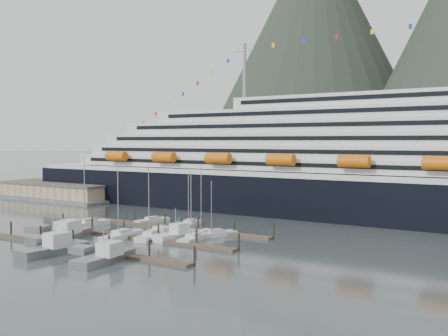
{
  "coord_description": "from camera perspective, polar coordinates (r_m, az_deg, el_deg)",
  "views": [
    {
      "loc": [
        65.41,
        -72.62,
        19.06
      ],
      "look_at": [
        4.43,
        22.0,
        13.16
      ],
      "focal_mm": 42.0,
      "sensor_mm": 36.0,
      "label": 1
    }
  ],
  "objects": [
    {
      "name": "sailboat_f",
      "position": [
        116.82,
        -3.75,
        -6.19
      ],
      "size": [
        5.62,
        9.6,
        12.1
      ],
      "rotation": [
        0.0,
        0.0,
        1.91
      ],
      "color": "silver",
      "rests_on": "ground"
    },
    {
      "name": "sailboat_b",
      "position": [
        104.96,
        -11.06,
        -7.28
      ],
      "size": [
        4.21,
        11.22,
        14.52
      ],
      "rotation": [
        0.0,
        0.0,
        1.7
      ],
      "color": "silver",
      "rests_on": "ground"
    },
    {
      "name": "trawler_b",
      "position": [
        93.58,
        -18.16,
        -8.29
      ],
      "size": [
        9.57,
        12.54,
        8.01
      ],
      "rotation": [
        0.0,
        0.0,
        1.49
      ],
      "color": "gray",
      "rests_on": "ground"
    },
    {
      "name": "sailboat_a",
      "position": [
        120.98,
        -14.52,
        -5.94
      ],
      "size": [
        3.96,
        10.12,
        16.23
      ],
      "rotation": [
        0.0,
        0.0,
        1.46
      ],
      "color": "silver",
      "rests_on": "ground"
    },
    {
      "name": "sailboat_g",
      "position": [
        105.01,
        -0.95,
        -7.24
      ],
      "size": [
        5.82,
        9.27,
        11.48
      ],
      "rotation": [
        0.0,
        0.0,
        1.15
      ],
      "color": "silver",
      "rests_on": "ground"
    },
    {
      "name": "trawler_e",
      "position": [
        102.83,
        -5.33,
        -7.21
      ],
      "size": [
        8.03,
        10.53,
        6.6
      ],
      "rotation": [
        0.0,
        0.0,
        1.45
      ],
      "color": "silver",
      "rests_on": "ground"
    },
    {
      "name": "sailboat_e",
      "position": [
        123.52,
        -7.81,
        -5.72
      ],
      "size": [
        4.18,
        9.1,
        10.86
      ],
      "rotation": [
        0.0,
        0.0,
        1.35
      ],
      "color": "silver",
      "rests_on": "ground"
    },
    {
      "name": "dock_near",
      "position": [
        96.06,
        -15.36,
        -8.37
      ],
      "size": [
        48.18,
        2.28,
        3.2
      ],
      "color": "#44372C",
      "rests_on": "ground"
    },
    {
      "name": "sailboat_h",
      "position": [
        100.3,
        -3.38,
        -7.72
      ],
      "size": [
        3.95,
        8.96,
        13.5
      ],
      "rotation": [
        0.0,
        0.0,
        1.74
      ],
      "color": "silver",
      "rests_on": "ground"
    },
    {
      "name": "sailboat_c",
      "position": [
        103.75,
        -7.91,
        -7.37
      ],
      "size": [
        4.73,
        9.85,
        14.48
      ],
      "rotation": [
        0.0,
        0.0,
        1.8
      ],
      "color": "silver",
      "rests_on": "ground"
    },
    {
      "name": "ground",
      "position": [
        99.58,
        -9.13,
        -8.07
      ],
      "size": [
        1600.0,
        1600.0,
        0.0
      ],
      "primitive_type": "plane",
      "color": "#414C4C",
      "rests_on": "ground"
    },
    {
      "name": "warehouse",
      "position": [
        179.73,
        -17.31,
        -2.5
      ],
      "size": [
        46.0,
        20.0,
        5.8
      ],
      "color": "#595956",
      "rests_on": "ground"
    },
    {
      "name": "trawler_d",
      "position": [
        85.2,
        -13.02,
        -9.38
      ],
      "size": [
        9.04,
        12.18,
        7.06
      ],
      "rotation": [
        0.0,
        0.0,
        1.68
      ],
      "color": "gray",
      "rests_on": "ground"
    },
    {
      "name": "sailboat_d",
      "position": [
        104.99,
        -2.15,
        -7.23
      ],
      "size": [
        3.13,
        10.01,
        14.73
      ],
      "rotation": [
        0.0,
        0.0,
        1.49
      ],
      "color": "silver",
      "rests_on": "ground"
    },
    {
      "name": "trawler_a",
      "position": [
        105.8,
        -17.33,
        -6.97
      ],
      "size": [
        11.29,
        15.34,
        8.19
      ],
      "rotation": [
        0.0,
        0.0,
        1.78
      ],
      "color": "gray",
      "rests_on": "ground"
    },
    {
      "name": "dock_far",
      "position": [
        114.73,
        -5.58,
        -6.42
      ],
      "size": [
        48.18,
        2.28,
        3.2
      ],
      "color": "#44372C",
      "rests_on": "ground"
    },
    {
      "name": "dock_mid",
      "position": [
        105.0,
        -10.02,
        -7.33
      ],
      "size": [
        48.18,
        2.28,
        3.2
      ],
      "color": "#44372C",
      "rests_on": "ground"
    },
    {
      "name": "cruise_ship",
      "position": [
        132.57,
        17.27,
        -0.17
      ],
      "size": [
        210.0,
        30.4,
        50.3
      ],
      "color": "black",
      "rests_on": "ground"
    }
  ]
}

